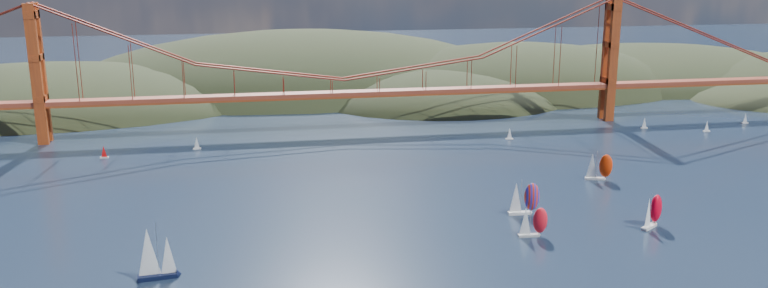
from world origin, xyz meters
TOP-DOWN VIEW (x-y plane):
  - headlands at (44.95, 278.29)m, footprint 725.00×225.00m
  - bridge at (-1.75, 180.00)m, footprint 552.00×12.00m
  - sloop_navy at (-62.29, 37.87)m, footprint 9.16×5.55m
  - racer_0 at (33.31, 47.66)m, footprint 7.92×3.29m
  - racer_1 at (68.12, 48.35)m, footprint 8.67×7.32m
  - racer_3 at (74.03, 92.83)m, footprint 8.92×5.45m
  - racer_rwb at (37.26, 64.89)m, footprint 9.23×3.85m
  - distant_boat_2 at (-92.83, 150.97)m, footprint 3.00×2.00m
  - distant_boat_3 at (-59.92, 158.09)m, footprint 3.00×2.00m
  - distant_boat_4 at (128.03, 160.00)m, footprint 3.00×2.00m
  - distant_boat_5 at (150.86, 149.52)m, footprint 3.00×2.00m
  - distant_boat_6 at (177.02, 160.77)m, footprint 3.00×2.00m
  - distant_boat_8 at (64.04, 151.52)m, footprint 3.00×2.00m

SIDE VIEW (x-z plane):
  - headlands at x=44.95m, z-range -60.46..35.54m
  - distant_boat_2 at x=-92.83m, z-range 0.06..4.76m
  - distant_boat_3 at x=-59.92m, z-range 0.06..4.76m
  - distant_boat_4 at x=128.03m, z-range 0.06..4.76m
  - distant_boat_5 at x=150.86m, z-range 0.06..4.76m
  - distant_boat_6 at x=177.02m, z-range 0.06..4.76m
  - distant_boat_8 at x=64.04m, z-range 0.06..4.76m
  - racer_0 at x=33.31m, z-range -0.25..8.80m
  - racer_3 at x=74.03m, z-range -0.27..9.71m
  - racer_1 at x=68.12m, z-range -0.28..9.74m
  - racer_rwb at x=37.26m, z-range -0.29..10.25m
  - sloop_navy at x=-62.29m, z-range -0.81..13.03m
  - bridge at x=-1.75m, z-range 4.73..59.73m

